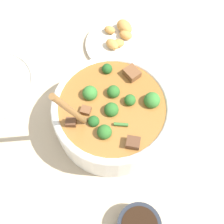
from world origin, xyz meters
name	(u,v)px	position (x,y,z in m)	size (l,w,h in m)	color
ground_plane	(112,124)	(0.00, 0.00, 0.00)	(4.00, 4.00, 0.00)	#C6B293
stew_bowl	(112,113)	(0.00, 0.00, 0.06)	(0.27, 0.27, 0.26)	white
food_plate	(118,42)	(0.26, 0.01, 0.01)	(0.18, 0.18, 0.04)	silver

